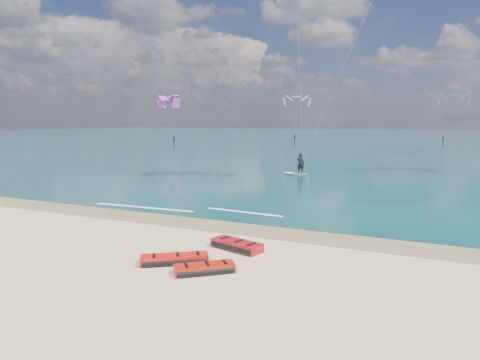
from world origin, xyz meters
The scene contains 9 objects.
ground centered at (0.00, 40.00, 0.00)m, with size 320.00×320.00×0.00m, color tan.
wet_sand_strip centered at (0.00, 3.00, 0.00)m, with size 320.00×2.40×0.01m, color brown.
sea centered at (0.00, 104.00, 0.02)m, with size 320.00×200.00×0.04m, color #093236.
packed_kite_left centered at (5.61, -2.65, 0.00)m, with size 2.68×1.03×0.38m, color red, non-canonical shape.
packed_kite_mid centered at (7.02, -0.16, 0.00)m, with size 2.42×1.17×0.43m, color #A80B15, non-canonical shape.
packed_kite_right centered at (7.11, -3.06, 0.00)m, with size 2.28×1.01×0.37m, color #BB1508, non-canonical shape.
kitesurfer_main centered at (5.10, 20.12, 9.93)m, with size 12.18×10.65×19.51m.
shoreline_foam centered at (0.96, 5.54, 0.04)m, with size 11.81×1.89×0.01m.
distant_kites centered at (-0.77, 75.68, 5.12)m, with size 69.62×29.40×10.65m.
Camera 1 is at (14.13, -15.60, 5.34)m, focal length 32.00 mm.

